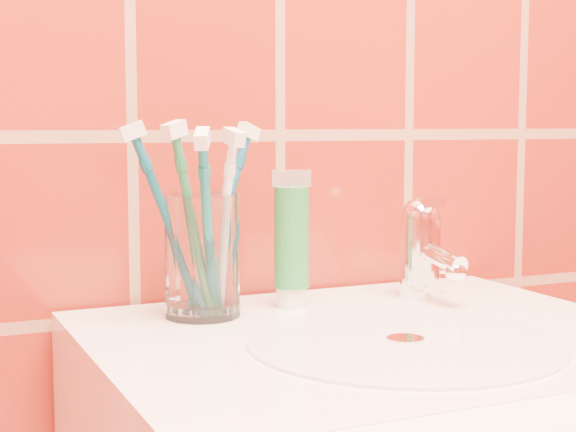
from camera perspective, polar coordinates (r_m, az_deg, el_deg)
name	(u,v)px	position (r m, az deg, el deg)	size (l,w,h in m)	color
glass_tumbler	(202,256)	(0.94, -5.58, -2.58)	(0.08, 0.08, 0.13)	white
toothpaste_tube	(291,243)	(0.99, 0.22, -1.79)	(0.04, 0.04, 0.15)	white
faucet	(422,245)	(1.05, 8.68, -1.84)	(0.05, 0.11, 0.12)	white
toothbrush_0	(169,224)	(0.92, -7.67, -0.53)	(0.09, 0.03, 0.21)	#0C5367
toothbrush_1	(223,219)	(0.97, -4.25, -0.20)	(0.10, 0.05, 0.21)	navy
toothbrush_2	(222,226)	(0.92, -4.27, -0.67)	(0.03, 0.07, 0.21)	white
toothbrush_3	(208,229)	(0.90, -5.21, -0.87)	(0.06, 0.09, 0.21)	#0C6366
toothbrush_4	(193,224)	(0.91, -6.18, -0.52)	(0.07, 0.05, 0.21)	#1D6E41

